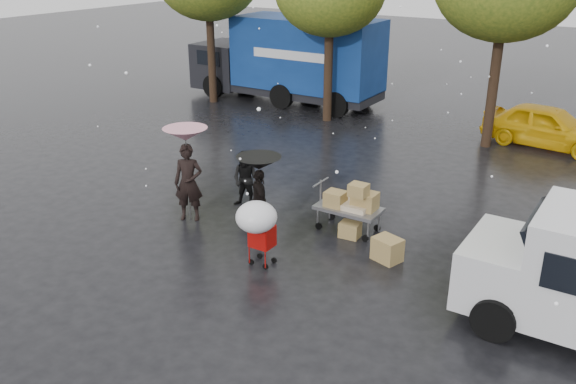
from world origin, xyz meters
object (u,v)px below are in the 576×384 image
Objects in this scene: person_black at (260,200)px; shopping_cart at (257,220)px; blue_truck at (290,60)px; yellow_taxi at (547,126)px; person_pink at (189,183)px; vendor_cart at (352,202)px.

shopping_cart is at bearing 165.67° from person_black.
shopping_cart is 0.18× the size of blue_truck.
person_black is at bearing 164.36° from yellow_taxi.
shopping_cart is (2.75, -1.08, 0.12)m from person_pink.
blue_truck is (-6.07, 10.97, 1.01)m from person_black.
person_pink is 0.46× the size of yellow_taxi.
shopping_cart is 0.36× the size of yellow_taxi.
blue_truck is at bearing -18.88° from person_black.
person_black is 1.02× the size of shopping_cart.
person_black is at bearing -149.22° from vendor_cart.
shopping_cart is (0.97, -1.47, 0.31)m from person_black.
person_black reaches higher than yellow_taxi.
shopping_cart is 14.31m from blue_truck.
yellow_taxi reaches higher than vendor_cart.
blue_truck is at bearing 119.52° from shopping_cart.
shopping_cart is (-0.85, -2.55, 0.34)m from vendor_cart.
vendor_cart is 0.18× the size of blue_truck.
shopping_cart is at bearing -60.48° from blue_truck.
person_black is at bearing 123.52° from shopping_cart.
yellow_taxi is (3.36, 11.70, -0.37)m from shopping_cart.
blue_truck reaches higher than person_pink.
person_pink is 12.26m from yellow_taxi.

